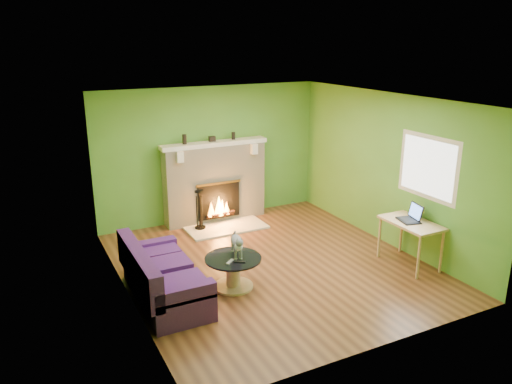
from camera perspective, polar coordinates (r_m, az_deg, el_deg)
floor at (r=8.02m, az=1.79°, el=-8.32°), size 5.00×5.00×0.00m
ceiling at (r=7.29m, az=1.98°, el=10.47°), size 5.00×5.00×0.00m
wall_back at (r=9.75m, az=-5.21°, el=4.36°), size 5.00×0.00×5.00m
wall_front at (r=5.62m, az=14.27°, el=-5.89°), size 5.00×0.00×5.00m
wall_left at (r=6.81m, az=-14.98°, el=-1.84°), size 0.00×5.00×5.00m
wall_right at (r=8.82m, az=14.82°, el=2.49°), size 0.00×5.00×5.00m
window_frame at (r=8.13m, az=19.07°, el=2.70°), size 0.00×1.20×1.20m
window_pane at (r=8.12m, az=19.03°, el=2.69°), size 0.00×1.06×1.06m
fireplace at (r=9.71m, az=-4.72°, el=1.11°), size 2.10×0.46×1.58m
hearth at (r=9.50m, az=-3.42°, el=-4.05°), size 1.50×0.75×0.03m
mantel at (r=9.51m, az=-4.79°, el=5.53°), size 2.10×0.28×0.08m
sofa at (r=7.03m, az=-10.74°, el=-9.71°), size 0.85×1.76×0.79m
coffee_table at (r=7.25m, az=-2.62°, el=-8.91°), size 0.81×0.81×0.46m
desk at (r=8.15m, az=17.31°, el=-3.85°), size 0.57×0.97×0.72m
cat at (r=7.16m, az=-2.24°, el=-5.96°), size 0.34×0.60×0.35m
remote_silver at (r=7.02m, az=-2.98°, el=-7.96°), size 0.16×0.14×0.02m
remote_black at (r=7.02m, az=-1.88°, el=-7.97°), size 0.16×0.13×0.02m
laptop at (r=8.10m, az=17.11°, el=-2.32°), size 0.38×0.41×0.26m
fire_tools at (r=9.34m, az=-6.46°, el=-1.96°), size 0.20×0.20×0.75m
mantel_vase_left at (r=9.32m, az=-8.18°, el=5.98°), size 0.08×0.08×0.18m
mantel_vase_right at (r=9.67m, az=-2.61°, el=6.43°), size 0.07×0.07×0.14m
mantel_box at (r=9.51m, az=-5.04°, el=6.07°), size 0.12×0.08×0.10m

